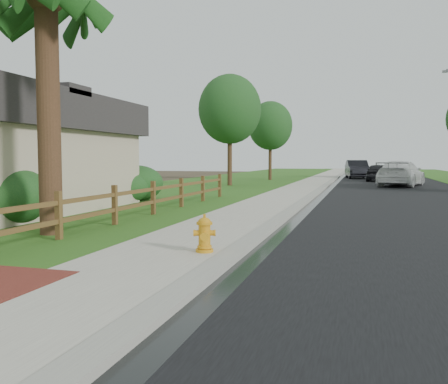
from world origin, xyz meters
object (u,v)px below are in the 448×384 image
(fire_hydrant, at_px, (204,235))
(white_suv, at_px, (401,174))
(ranch_fence, at_px, (136,200))
(dark_car_mid, at_px, (378,172))

(fire_hydrant, relative_size, white_suv, 0.12)
(fire_hydrant, height_order, white_suv, white_suv)
(ranch_fence, xyz_separation_m, white_suv, (8.69, 20.53, 0.22))
(ranch_fence, relative_size, white_suv, 3.02)
(white_suv, bearing_deg, fire_hydrant, 93.50)
(fire_hydrant, distance_m, white_suv, 25.30)
(ranch_fence, bearing_deg, fire_hydrant, -50.37)
(ranch_fence, distance_m, white_suv, 22.30)
(white_suv, height_order, dark_car_mid, white_suv)
(dark_car_mid, bearing_deg, fire_hydrant, 88.11)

